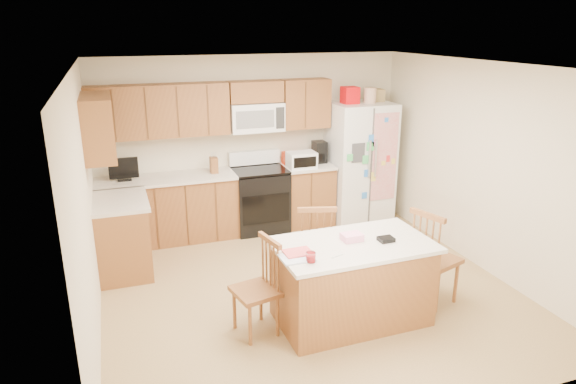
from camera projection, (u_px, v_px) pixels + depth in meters
name	position (u px, v px, depth m)	size (l,w,h in m)	color
ground	(307.00, 288.00, 5.91)	(4.50, 4.50, 0.00)	olive
room_shell	(309.00, 168.00, 5.47)	(4.60, 4.60, 2.52)	beige
cabinetry	(192.00, 178.00, 6.93)	(3.36, 1.56, 2.15)	#97602F
stove	(260.00, 198.00, 7.50)	(0.76, 0.65, 1.13)	black
refrigerator	(359.00, 161.00, 7.80)	(0.90, 0.79, 2.04)	white
island	(352.00, 281.00, 5.16)	(1.59, 0.94, 0.94)	#97602F
windsor_chair_left	(258.00, 290.00, 4.95)	(0.48, 0.49, 0.97)	#97602F
windsor_chair_back	(315.00, 248.00, 5.79)	(0.54, 0.53, 1.04)	#97602F
windsor_chair_right	(433.00, 259.00, 5.49)	(0.56, 0.57, 1.06)	#97602F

